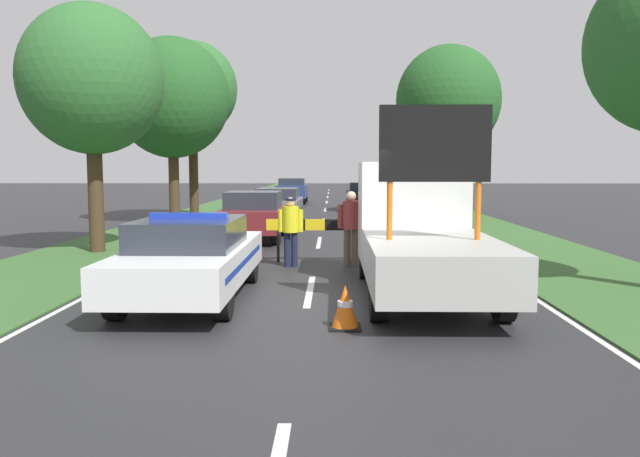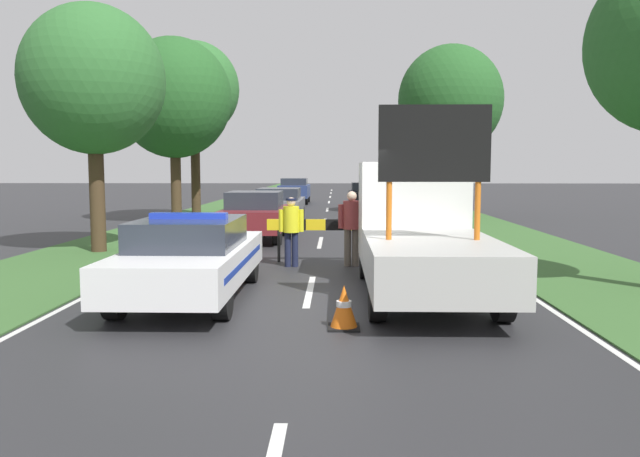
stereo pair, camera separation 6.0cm
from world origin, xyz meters
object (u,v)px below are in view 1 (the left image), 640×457
at_px(queued_car_wagon_maroon, 254,215).
at_px(roadside_tree_far_left, 92,80).
at_px(work_truck, 420,230).
at_px(traffic_cone_centre_front, 345,307).
at_px(road_barrier, 325,227).
at_px(queued_car_suv_grey, 278,204).
at_px(queued_car_hatch_blue, 292,190).
at_px(queued_car_sedan_black, 366,195).
at_px(roadside_tree_near_left, 192,90).
at_px(pedestrian_civilian, 351,222).
at_px(police_officer, 291,226).
at_px(roadside_tree_mid_right, 172,98).
at_px(police_car, 192,257).
at_px(roadside_tree_mid_left, 448,101).
at_px(traffic_cone_near_police, 235,255).

xyz_separation_m(queued_car_wagon_maroon, roadside_tree_far_left, (-3.77, -2.89, 3.68)).
bearing_deg(work_truck, traffic_cone_centre_front, 59.06).
bearing_deg(roadside_tree_far_left, road_barrier, -14.39).
xyz_separation_m(queued_car_suv_grey, queued_car_hatch_blue, (-0.27, 13.50, 0.10)).
height_order(work_truck, queued_car_suv_grey, work_truck).
distance_m(queued_car_sedan_black, roadside_tree_near_left, 10.88).
bearing_deg(queued_car_wagon_maroon, queued_car_suv_grey, -91.16).
bearing_deg(traffic_cone_centre_front, pedestrian_civilian, 87.53).
bearing_deg(queued_car_sedan_black, police_officer, 82.03).
relative_size(roadside_tree_near_left, roadside_tree_far_left, 1.19).
xyz_separation_m(queued_car_wagon_maroon, queued_car_suv_grey, (0.13, 6.63, -0.03)).
bearing_deg(road_barrier, work_truck, -64.28).
bearing_deg(roadside_tree_mid_right, pedestrian_civilian, -58.48).
relative_size(pedestrian_civilian, roadside_tree_far_left, 0.27).
distance_m(police_car, work_truck, 4.06).
height_order(traffic_cone_centre_front, queued_car_hatch_blue, queued_car_hatch_blue).
height_order(road_barrier, queued_car_wagon_maroon, queued_car_wagon_maroon).
distance_m(police_officer, roadside_tree_mid_right, 13.24).
bearing_deg(police_officer, queued_car_hatch_blue, -112.15).
bearing_deg(police_officer, queued_car_suv_grey, -109.28).
relative_size(work_truck, queued_car_sedan_black, 1.24).
height_order(police_car, queued_car_suv_grey, police_car).
distance_m(queued_car_suv_grey, roadside_tree_mid_left, 9.52).
bearing_deg(road_barrier, roadside_tree_near_left, 113.57).
xyz_separation_m(police_car, roadside_tree_far_left, (-3.80, 5.73, 3.74)).
distance_m(queued_car_hatch_blue, roadside_tree_far_left, 23.58).
bearing_deg(roadside_tree_near_left, queued_car_sedan_black, 37.10).
bearing_deg(roadside_tree_near_left, traffic_cone_near_police, -73.81).
xyz_separation_m(pedestrian_civilian, queued_car_hatch_blue, (-2.97, 25.14, -0.15)).
bearing_deg(pedestrian_civilian, queued_car_sedan_black, 86.63).
height_order(road_barrier, queued_car_suv_grey, queued_car_suv_grey).
bearing_deg(pedestrian_civilian, queued_car_suv_grey, 103.65).
height_order(traffic_cone_centre_front, roadside_tree_near_left, roadside_tree_near_left).
bearing_deg(queued_car_suv_grey, road_barrier, 100.76).
xyz_separation_m(work_truck, queued_car_suv_grey, (-3.86, 14.45, -0.35)).
height_order(road_barrier, pedestrian_civilian, pedestrian_civilian).
bearing_deg(police_car, queued_car_hatch_blue, 89.95).
height_order(roadside_tree_near_left, roadside_tree_mid_right, roadside_tree_near_left).
bearing_deg(roadside_tree_mid_left, queued_car_suv_grey, -155.08).
bearing_deg(traffic_cone_near_police, queued_car_hatch_blue, 90.90).
distance_m(roadside_tree_near_left, roadside_tree_mid_left, 11.56).
bearing_deg(traffic_cone_near_police, roadside_tree_near_left, 106.19).
bearing_deg(police_officer, traffic_cone_near_police, -11.90).
xyz_separation_m(police_car, work_truck, (3.96, 0.80, 0.38)).
distance_m(traffic_cone_centre_front, queued_car_hatch_blue, 30.80).
height_order(traffic_cone_near_police, queued_car_wagon_maroon, queued_car_wagon_maroon).
bearing_deg(traffic_cone_near_police, traffic_cone_centre_front, -65.53).
bearing_deg(queued_car_suv_grey, roadside_tree_mid_left, -155.08).
xyz_separation_m(police_car, traffic_cone_near_police, (0.24, 3.19, -0.42)).
bearing_deg(pedestrian_civilian, work_truck, -67.05).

